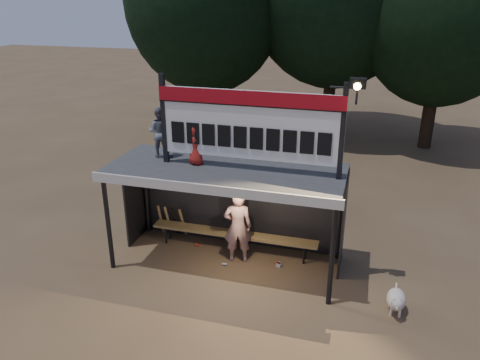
% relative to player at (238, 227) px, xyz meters
% --- Properties ---
extents(ground, '(80.00, 80.00, 0.00)m').
position_rel_player_xyz_m(ground, '(-0.22, -0.16, -0.87)').
color(ground, brown).
rests_on(ground, ground).
extents(player, '(0.72, 0.56, 1.73)m').
position_rel_player_xyz_m(player, '(0.00, 0.00, 0.00)').
color(player, silver).
rests_on(player, ground).
extents(child_a, '(0.59, 0.48, 1.14)m').
position_rel_player_xyz_m(child_a, '(-1.82, 0.13, 2.02)').
color(child_a, slate).
rests_on(child_a, dugout_shelter).
extents(child_b, '(0.48, 0.37, 0.87)m').
position_rel_player_xyz_m(child_b, '(-0.88, -0.13, 1.89)').
color(child_b, red).
rests_on(child_b, dugout_shelter).
extents(dugout_shelter, '(5.10, 2.08, 2.32)m').
position_rel_player_xyz_m(dugout_shelter, '(-0.22, 0.09, 0.98)').
color(dugout_shelter, '#39393B').
rests_on(dugout_shelter, ground).
extents(scoreboard_assembly, '(4.10, 0.27, 1.99)m').
position_rel_player_xyz_m(scoreboard_assembly, '(0.34, -0.17, 2.46)').
color(scoreboard_assembly, black).
rests_on(scoreboard_assembly, dugout_shelter).
extents(bench, '(4.00, 0.35, 0.48)m').
position_rel_player_xyz_m(bench, '(-0.22, 0.39, -0.43)').
color(bench, olive).
rests_on(bench, ground).
extents(tree_right, '(6.08, 6.08, 8.72)m').
position_rel_player_xyz_m(tree_right, '(4.78, 10.34, 4.32)').
color(tree_right, black).
rests_on(tree_right, ground).
extents(dog, '(0.36, 0.81, 0.49)m').
position_rel_player_xyz_m(dog, '(3.45, -0.98, -0.59)').
color(dog, silver).
rests_on(dog, ground).
extents(bats, '(0.68, 0.35, 0.84)m').
position_rel_player_xyz_m(bats, '(-1.92, 0.66, -0.44)').
color(bats, '#967146').
rests_on(bats, ground).
extents(litter, '(2.23, 0.74, 0.08)m').
position_rel_player_xyz_m(litter, '(0.33, 0.02, -0.83)').
color(litter, red).
rests_on(litter, ground).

